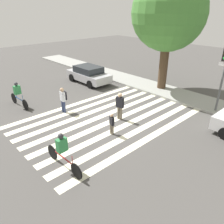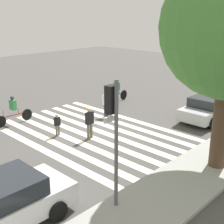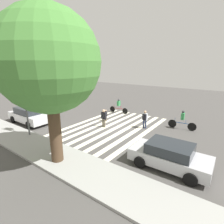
{
  "view_description": "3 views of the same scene",
  "coord_description": "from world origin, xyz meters",
  "px_view_note": "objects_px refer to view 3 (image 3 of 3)",
  "views": [
    {
      "loc": [
        8.48,
        -7.44,
        5.84
      ],
      "look_at": [
        0.91,
        -0.42,
        0.88
      ],
      "focal_mm": 35.0,
      "sensor_mm": 36.0,
      "label": 1
    },
    {
      "loc": [
        10.2,
        11.31,
        6.04
      ],
      "look_at": [
        -0.8,
        0.74,
        1.11
      ],
      "focal_mm": 50.0,
      "sensor_mm": 36.0,
      "label": 2
    },
    {
      "loc": [
        -8.49,
        11.88,
        5.39
      ],
      "look_at": [
        0.49,
        -0.62,
        1.13
      ],
      "focal_mm": 28.0,
      "sensor_mm": 36.0,
      "label": 3
    }
  ],
  "objects_px": {
    "traffic_light": "(27,98)",
    "pedestrian_adult_blue_shirt": "(106,115)",
    "pedestrian_adult_yellow_jacket": "(104,117)",
    "cyclist_near_curb": "(182,119)",
    "pedestrian_adult_tall_backpack": "(145,118)",
    "cyclist_mid_street": "(119,105)",
    "car_parked_dark_suv": "(169,155)",
    "car_parked_silver_sedan": "(29,115)",
    "street_tree": "(49,62)"
  },
  "relations": [
    {
      "from": "pedestrian_adult_tall_backpack",
      "to": "cyclist_mid_street",
      "type": "distance_m",
      "value": 5.35
    },
    {
      "from": "car_parked_dark_suv",
      "to": "pedestrian_adult_tall_backpack",
      "type": "bearing_deg",
      "value": -52.61
    },
    {
      "from": "traffic_light",
      "to": "cyclist_near_curb",
      "type": "height_order",
      "value": "traffic_light"
    },
    {
      "from": "street_tree",
      "to": "cyclist_mid_street",
      "type": "height_order",
      "value": "street_tree"
    },
    {
      "from": "car_parked_dark_suv",
      "to": "car_parked_silver_sedan",
      "type": "relative_size",
      "value": 0.94
    },
    {
      "from": "car_parked_dark_suv",
      "to": "pedestrian_adult_blue_shirt",
      "type": "bearing_deg",
      "value": -30.26
    },
    {
      "from": "pedestrian_adult_yellow_jacket",
      "to": "cyclist_mid_street",
      "type": "bearing_deg",
      "value": -79.76
    },
    {
      "from": "pedestrian_adult_blue_shirt",
      "to": "car_parked_dark_suv",
      "type": "distance_m",
      "value": 8.73
    },
    {
      "from": "traffic_light",
      "to": "pedestrian_adult_yellow_jacket",
      "type": "xyz_separation_m",
      "value": [
        -3.36,
        -4.8,
        -2.05
      ]
    },
    {
      "from": "street_tree",
      "to": "cyclist_near_curb",
      "type": "relative_size",
      "value": 3.53
    },
    {
      "from": "pedestrian_adult_blue_shirt",
      "to": "traffic_light",
      "type": "bearing_deg",
      "value": -93.7
    },
    {
      "from": "cyclist_near_curb",
      "to": "street_tree",
      "type": "bearing_deg",
      "value": 61.95
    },
    {
      "from": "street_tree",
      "to": "pedestrian_adult_blue_shirt",
      "type": "bearing_deg",
      "value": -72.81
    },
    {
      "from": "pedestrian_adult_yellow_jacket",
      "to": "cyclist_near_curb",
      "type": "bearing_deg",
      "value": -156.42
    },
    {
      "from": "pedestrian_adult_tall_backpack",
      "to": "cyclist_mid_street",
      "type": "bearing_deg",
      "value": 158.3
    },
    {
      "from": "pedestrian_adult_yellow_jacket",
      "to": "car_parked_dark_suv",
      "type": "relative_size",
      "value": 0.39
    },
    {
      "from": "street_tree",
      "to": "car_parked_dark_suv",
      "type": "height_order",
      "value": "street_tree"
    },
    {
      "from": "street_tree",
      "to": "car_parked_dark_suv",
      "type": "distance_m",
      "value": 7.75
    },
    {
      "from": "cyclist_near_curb",
      "to": "car_parked_silver_sedan",
      "type": "bearing_deg",
      "value": 25.08
    },
    {
      "from": "traffic_light",
      "to": "pedestrian_adult_tall_backpack",
      "type": "bearing_deg",
      "value": -134.0
    },
    {
      "from": "traffic_light",
      "to": "car_parked_silver_sedan",
      "type": "height_order",
      "value": "traffic_light"
    },
    {
      "from": "traffic_light",
      "to": "street_tree",
      "type": "relative_size",
      "value": 0.52
    },
    {
      "from": "traffic_light",
      "to": "street_tree",
      "type": "xyz_separation_m",
      "value": [
        -4.77,
        1.2,
        2.51
      ]
    },
    {
      "from": "car_parked_silver_sedan",
      "to": "cyclist_near_curb",
      "type": "bearing_deg",
      "value": -151.07
    },
    {
      "from": "traffic_light",
      "to": "car_parked_silver_sedan",
      "type": "distance_m",
      "value": 4.07
    },
    {
      "from": "pedestrian_adult_yellow_jacket",
      "to": "cyclist_mid_street",
      "type": "relative_size",
      "value": 0.69
    },
    {
      "from": "pedestrian_adult_blue_shirt",
      "to": "cyclist_mid_street",
      "type": "relative_size",
      "value": 0.49
    },
    {
      "from": "cyclist_mid_street",
      "to": "car_parked_silver_sedan",
      "type": "bearing_deg",
      "value": 55.82
    },
    {
      "from": "traffic_light",
      "to": "cyclist_near_curb",
      "type": "distance_m",
      "value": 12.46
    },
    {
      "from": "cyclist_near_curb",
      "to": "car_parked_dark_suv",
      "type": "distance_m",
      "value": 6.46
    },
    {
      "from": "pedestrian_adult_blue_shirt",
      "to": "cyclist_near_curb",
      "type": "bearing_deg",
      "value": 35.14
    },
    {
      "from": "street_tree",
      "to": "pedestrian_adult_tall_backpack",
      "type": "relative_size",
      "value": 5.15
    },
    {
      "from": "pedestrian_adult_tall_backpack",
      "to": "pedestrian_adult_blue_shirt",
      "type": "height_order",
      "value": "pedestrian_adult_tall_backpack"
    },
    {
      "from": "pedestrian_adult_yellow_jacket",
      "to": "cyclist_mid_street",
      "type": "height_order",
      "value": "cyclist_mid_street"
    },
    {
      "from": "traffic_light",
      "to": "street_tree",
      "type": "bearing_deg",
      "value": 165.9
    },
    {
      "from": "pedestrian_adult_tall_backpack",
      "to": "pedestrian_adult_blue_shirt",
      "type": "distance_m",
      "value": 3.95
    },
    {
      "from": "pedestrian_adult_yellow_jacket",
      "to": "cyclist_near_curb",
      "type": "height_order",
      "value": "cyclist_near_curb"
    },
    {
      "from": "pedestrian_adult_yellow_jacket",
      "to": "car_parked_dark_suv",
      "type": "height_order",
      "value": "pedestrian_adult_yellow_jacket"
    },
    {
      "from": "car_parked_silver_sedan",
      "to": "pedestrian_adult_yellow_jacket",
      "type": "bearing_deg",
      "value": -153.6
    },
    {
      "from": "traffic_light",
      "to": "pedestrian_adult_blue_shirt",
      "type": "xyz_separation_m",
      "value": [
        -2.47,
        -6.25,
        -2.31
      ]
    },
    {
      "from": "pedestrian_adult_tall_backpack",
      "to": "pedestrian_adult_yellow_jacket",
      "type": "relative_size",
      "value": 0.98
    },
    {
      "from": "pedestrian_adult_blue_shirt",
      "to": "cyclist_near_curb",
      "type": "relative_size",
      "value": 0.5
    },
    {
      "from": "pedestrian_adult_blue_shirt",
      "to": "car_parked_silver_sedan",
      "type": "relative_size",
      "value": 0.26
    },
    {
      "from": "pedestrian_adult_blue_shirt",
      "to": "car_parked_dark_suv",
      "type": "xyz_separation_m",
      "value": [
        -7.58,
        4.33,
        0.08
      ]
    },
    {
      "from": "pedestrian_adult_blue_shirt",
      "to": "car_parked_silver_sedan",
      "type": "distance_m",
      "value": 7.16
    },
    {
      "from": "pedestrian_adult_yellow_jacket",
      "to": "car_parked_dark_suv",
      "type": "xyz_separation_m",
      "value": [
        -6.68,
        2.88,
        -0.18
      ]
    },
    {
      "from": "pedestrian_adult_tall_backpack",
      "to": "pedestrian_adult_yellow_jacket",
      "type": "xyz_separation_m",
      "value": [
        3.03,
        1.81,
        -0.01
      ]
    },
    {
      "from": "traffic_light",
      "to": "pedestrian_adult_blue_shirt",
      "type": "height_order",
      "value": "traffic_light"
    },
    {
      "from": "pedestrian_adult_blue_shirt",
      "to": "cyclist_mid_street",
      "type": "height_order",
      "value": "cyclist_mid_street"
    },
    {
      "from": "pedestrian_adult_yellow_jacket",
      "to": "cyclist_mid_street",
      "type": "distance_m",
      "value": 4.88
    }
  ]
}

